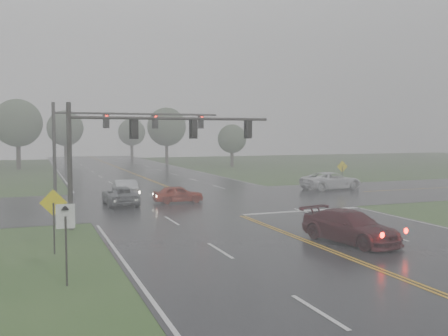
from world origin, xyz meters
name	(u,v)px	position (x,y,z in m)	size (l,w,h in m)	color
ground	(397,277)	(0.00, 0.00, 0.00)	(180.00, 180.00, 0.00)	#2D4B20
main_road	(210,204)	(0.00, 20.00, 0.00)	(18.00, 160.00, 0.02)	black
cross_street	(201,200)	(0.00, 22.00, 0.00)	(120.00, 14.00, 0.02)	black
stop_bar	(303,211)	(4.50, 14.40, 0.00)	(8.50, 0.50, 0.01)	#BDBDBD
sedan_maroon	(350,243)	(1.80, 5.35, 0.00)	(2.09, 5.14, 1.49)	#380A0F
sedan_red	(178,203)	(-2.00, 21.34, 0.00)	(1.49, 3.71, 1.26)	maroon
sedan_silver	(125,199)	(-5.36, 24.65, 0.00)	(1.63, 4.66, 1.54)	#B0B3B8
car_grey	(120,205)	(-6.21, 21.73, 0.00)	(2.17, 4.71, 1.31)	#585B60
pickup_white	(331,190)	(13.41, 24.60, 0.00)	(2.64, 5.73, 1.59)	silver
signal_gantry_near	(136,140)	(-6.65, 13.41, 4.74)	(11.64, 0.30, 6.77)	black
signal_gantry_far	(109,129)	(-5.45, 31.68, 5.54)	(15.15, 0.40, 7.83)	black
sign_diamond_west	(54,210)	(-11.26, 8.06, 1.87)	(1.13, 0.31, 2.77)	black
sign_arrow_white	(66,229)	(-11.07, 3.23, 1.94)	(0.62, 0.11, 2.78)	black
sign_diamond_east	(342,170)	(14.66, 24.72, 1.76)	(1.09, 0.12, 2.61)	black
tree_nw_a	(18,123)	(-13.77, 62.84, 6.58)	(6.82, 6.82, 10.01)	#342B22
tree_ne_a	(167,127)	(8.95, 66.50, 6.18)	(6.39, 6.39, 9.39)	#342B22
tree_n_mid	(65,128)	(-6.43, 77.01, 6.00)	(6.21, 6.21, 9.13)	#342B22
tree_e_near	(232,139)	(16.62, 56.59, 4.26)	(4.42, 4.42, 6.50)	#342B22
tree_n_far	(132,132)	(7.15, 87.65, 5.32)	(5.52, 5.52, 8.10)	#342B22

